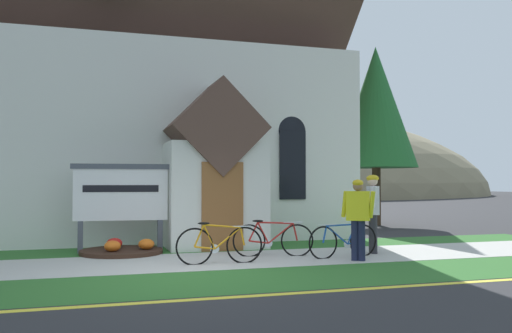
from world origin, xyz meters
TOP-DOWN VIEW (x-y plane):
  - ground at (0.00, 4.00)m, footprint 140.00×140.00m
  - sidewalk_slab at (-1.20, 1.60)m, footprint 32.00×2.56m
  - grass_verge at (-1.20, -0.78)m, footprint 32.00×2.20m
  - church_lawn at (-1.20, 3.78)m, footprint 24.00×1.78m
  - curb_paint_stripe at (-1.20, -2.03)m, footprint 28.00×0.16m
  - church_building at (-1.54, 9.46)m, footprint 14.46×11.96m
  - church_sign at (-0.98, 3.56)m, footprint 2.26×0.29m
  - flower_bed at (-0.97, 3.23)m, footprint 1.85×1.85m
  - bicycle_red at (3.56, 1.23)m, footprint 1.73×0.30m
  - bicycle_orange at (0.78, 1.10)m, footprint 1.75×0.10m
  - bicycle_blue at (2.15, 1.84)m, footprint 1.74×0.43m
  - cyclist_in_blue_jersey at (4.50, 1.65)m, footprint 0.35×0.77m
  - cyclist_in_red_jersey at (3.60, 0.65)m, footprint 0.51×0.60m
  - roadside_conifer at (8.75, 8.98)m, footprint 3.10×3.10m
  - distant_hill at (9.40, 59.51)m, footprint 83.38×53.99m

SIDE VIEW (x-z plane):
  - ground at x=0.00m, z-range 0.00..0.00m
  - distant_hill at x=9.40m, z-range -11.77..11.77m
  - curb_paint_stripe at x=-1.20m, z-range 0.00..0.01m
  - grass_verge at x=-1.20m, z-range 0.00..0.01m
  - church_lawn at x=-1.20m, z-range 0.00..0.01m
  - sidewalk_slab at x=-1.20m, z-range 0.00..0.01m
  - flower_bed at x=-0.97m, z-range -0.08..0.26m
  - bicycle_red at x=3.56m, z-range -0.02..0.76m
  - bicycle_blue at x=2.15m, z-range -0.03..0.78m
  - bicycle_orange at x=0.78m, z-range -0.04..0.81m
  - cyclist_in_red_jersey at x=3.60m, z-range 0.14..1.82m
  - cyclist_in_blue_jersey at x=4.50m, z-range 0.17..1.96m
  - church_sign at x=-0.98m, z-range 0.31..2.36m
  - roadside_conifer at x=8.75m, z-range 1.07..7.87m
  - church_building at x=-1.54m, z-range -1.64..11.83m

